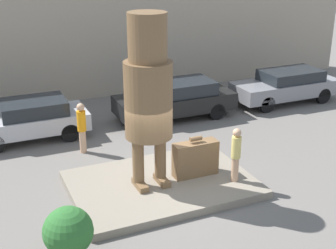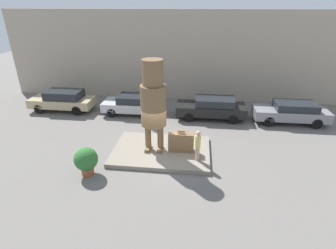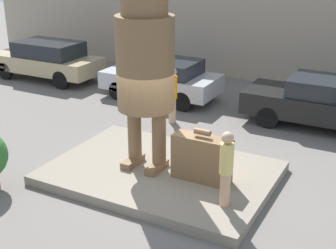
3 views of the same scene
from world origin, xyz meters
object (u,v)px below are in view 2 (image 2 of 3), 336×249
object	(u,v)px
parked_car_silver	(132,104)
tourist	(198,144)
planter_pot	(86,160)
statue_figure	(153,100)
giant_suitcase	(181,142)
worker_hivis	(146,112)
parked_car_black	(212,107)
parked_car_tan	(63,100)
parked_car_grey	(291,112)

from	to	relation	value
parked_car_silver	tourist	bearing A→B (deg)	128.16
tourist	planter_pot	bearing A→B (deg)	-163.31
parked_car_silver	statue_figure	bearing A→B (deg)	115.23
giant_suitcase	worker_hivis	size ratio (longest dim) A/B	0.76
parked_car_silver	parked_car_black	world-z (taller)	parked_car_black
parked_car_black	tourist	bearing A→B (deg)	81.49
statue_figure	parked_car_tan	distance (m)	9.61
statue_figure	giant_suitcase	size ratio (longest dim) A/B	3.61
tourist	parked_car_tan	world-z (taller)	tourist
giant_suitcase	planter_pot	bearing A→B (deg)	-151.32
parked_car_grey	parked_car_silver	bearing A→B (deg)	-1.53
parked_car_grey	worker_hivis	size ratio (longest dim) A/B	2.75
giant_suitcase	tourist	xyz separation A→B (m)	(0.86, -0.78, 0.35)
parked_car_grey	planter_pot	world-z (taller)	parked_car_grey
giant_suitcase	parked_car_grey	xyz separation A→B (m)	(6.97, 4.97, 0.04)
giant_suitcase	parked_car_tan	xyz separation A→B (m)	(-9.15, 5.30, 0.08)
planter_pot	worker_hivis	world-z (taller)	worker_hivis
parked_car_grey	giant_suitcase	bearing A→B (deg)	35.45
tourist	planter_pot	size ratio (longest dim) A/B	1.16
statue_figure	giant_suitcase	distance (m)	2.67
parked_car_silver	parked_car_grey	distance (m)	10.86
parked_car_silver	planter_pot	size ratio (longest dim) A/B	2.96
parked_car_black	parked_car_grey	xyz separation A→B (m)	(5.23, -0.15, -0.02)
worker_hivis	parked_car_tan	bearing A→B (deg)	163.76
worker_hivis	statue_figure	bearing A→B (deg)	-72.19
planter_pot	worker_hivis	size ratio (longest dim) A/B	0.80
tourist	parked_car_grey	world-z (taller)	tourist
parked_car_tan	worker_hivis	world-z (taller)	worker_hivis
tourist	parked_car_silver	distance (m)	7.68
planter_pot	worker_hivis	bearing A→B (deg)	73.12
parked_car_grey	worker_hivis	distance (m)	9.60
giant_suitcase	parked_car_black	distance (m)	5.40
giant_suitcase	worker_hivis	bearing A→B (deg)	126.52
giant_suitcase	planter_pot	world-z (taller)	giant_suitcase
parked_car_silver	giant_suitcase	bearing A→B (deg)	126.43
giant_suitcase	parked_car_grey	bearing A→B (deg)	35.45
statue_figure	planter_pot	xyz separation A→B (m)	(-2.78, -2.33, -2.22)
giant_suitcase	worker_hivis	world-z (taller)	worker_hivis
parked_car_silver	worker_hivis	distance (m)	2.36
statue_figure	parked_car_silver	size ratio (longest dim) A/B	1.17
statue_figure	parked_car_black	bearing A→B (deg)	58.13
tourist	statue_figure	bearing A→B (deg)	160.45
parked_car_grey	planter_pot	xyz separation A→B (m)	(-11.17, -7.26, -0.01)
parked_car_silver	parked_car_black	bearing A→B (deg)	178.54
giant_suitcase	statue_figure	bearing A→B (deg)	178.80
planter_pot	parked_car_black	bearing A→B (deg)	51.26
statue_figure	tourist	distance (m)	3.08
statue_figure	planter_pot	world-z (taller)	statue_figure
giant_suitcase	tourist	distance (m)	1.22
giant_suitcase	parked_car_tan	distance (m)	10.57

